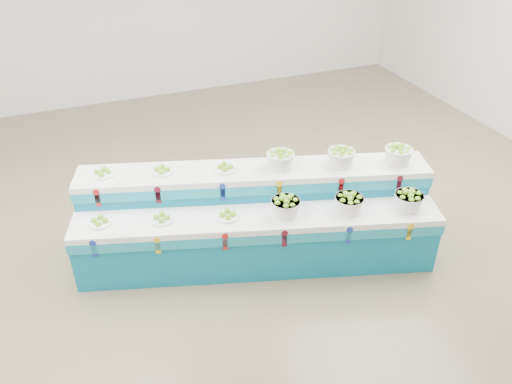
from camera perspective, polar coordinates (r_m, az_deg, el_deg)
ground at (r=6.48m, az=-0.36°, el=-5.02°), size 10.00×10.00×0.00m
display_stand at (r=5.93m, az=0.00°, el=-2.92°), size 4.14×2.13×1.02m
plate_lower_left at (r=5.71m, az=-16.80°, el=-3.01°), size 0.30×0.30×0.09m
plate_lower_mid at (r=5.60m, az=-10.33°, el=-2.76°), size 0.30×0.30×0.09m
plate_lower_right at (r=5.57m, az=-3.13°, el=-2.44°), size 0.30×0.30×0.09m
basket_lower_left at (r=5.58m, az=3.27°, el=-1.56°), size 0.39×0.39×0.22m
basket_lower_mid at (r=5.71m, az=10.16°, el=-1.20°), size 0.39×0.39×0.22m
basket_lower_right at (r=5.90m, az=16.38°, el=-0.86°), size 0.39×0.39×0.22m
plate_upper_left at (r=5.96m, az=-16.48°, el=2.11°), size 0.30×0.30×0.09m
plate_upper_mid at (r=5.86m, az=-10.29°, el=2.44°), size 0.30×0.30×0.09m
plate_upper_right at (r=5.83m, az=-3.42°, el=2.78°), size 0.30×0.30×0.09m
basket_upper_left at (r=5.84m, az=2.71°, el=3.61°), size 0.39×0.39×0.22m
basket_upper_mid at (r=5.96m, az=9.33°, el=3.85°), size 0.39×0.39×0.22m
basket_upper_right at (r=6.15m, az=15.33°, el=4.02°), size 0.39×0.39×0.22m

